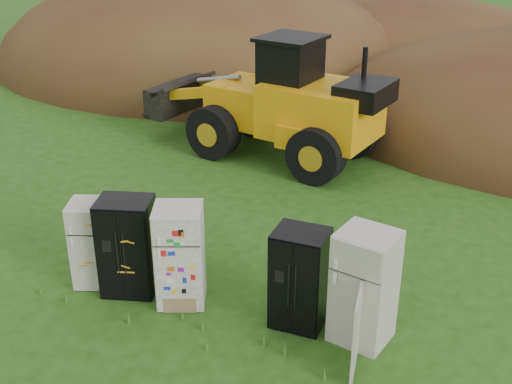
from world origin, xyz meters
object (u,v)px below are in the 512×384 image
fridge_open_door (364,287)px  fridge_sticker (180,255)px  fridge_leftmost (93,243)px  wheel_loader (263,95)px  fridge_black_side (128,246)px  fridge_black_right (300,278)px

fridge_open_door → fridge_sticker: bearing=-165.1°
fridge_leftmost → wheel_loader: size_ratio=0.24×
fridge_black_side → wheel_loader: size_ratio=0.26×
fridge_leftmost → fridge_open_door: (4.79, -0.04, 0.15)m
fridge_black_side → fridge_open_door: (4.08, -0.01, 0.06)m
fridge_open_door → wheel_loader: wheel_loader is taller
fridge_leftmost → fridge_black_side: (0.72, -0.03, 0.09)m
fridge_black_right → wheel_loader: (-3.01, 7.07, 0.77)m
fridge_sticker → fridge_open_door: 3.09m
fridge_black_side → fridge_sticker: 0.99m
fridge_sticker → fridge_open_door: (3.09, -0.01, 0.05)m
fridge_leftmost → fridge_black_side: size_ratio=0.90×
wheel_loader → fridge_sticker: bearing=-68.8°
fridge_black_right → wheel_loader: wheel_loader is taller
fridge_sticker → wheel_loader: wheel_loader is taller
fridge_sticker → fridge_black_side: bearing=160.1°
fridge_black_side → wheel_loader: wheel_loader is taller
fridge_black_side → fridge_black_right: size_ratio=1.05×
fridge_leftmost → fridge_black_right: size_ratio=0.94×
fridge_black_side → fridge_black_right: (3.04, 0.06, -0.04)m
fridge_leftmost → fridge_black_right: bearing=-16.8°
fridge_sticker → wheel_loader: (-0.95, 7.13, 0.72)m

